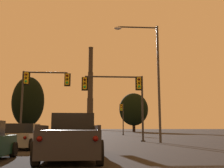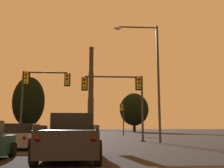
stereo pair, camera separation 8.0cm
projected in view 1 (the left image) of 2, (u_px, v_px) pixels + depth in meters
name	position (u px, v px, depth m)	size (l,w,h in m)	color
sedan_left_lane_front	(22.00, 137.00, 15.51)	(2.06, 4.74, 1.43)	gray
pickup_truck_center_lane_second	(72.00, 137.00, 10.70)	(2.38, 5.57, 1.82)	#232328
traffic_light_overhead_left	(38.00, 88.00, 24.21)	(4.54, 0.50, 6.40)	#2D2D30
traffic_light_overhead_right	(122.00, 91.00, 23.54)	(5.67, 0.50, 5.85)	#2D2D30
traffic_light_far_right	(122.00, 114.00, 44.16)	(0.78, 0.50, 5.27)	#2D2D30
street_lamp	(152.00, 70.00, 22.01)	(3.84, 0.36, 9.89)	#38383A
smokestack	(90.00, 97.00, 164.22)	(6.05, 6.05, 52.77)	#2B2722
treeline_far_left	(28.00, 102.00, 75.85)	(9.17, 8.26, 16.02)	black
treeline_center_left	(134.00, 109.00, 75.71)	(8.34, 7.50, 11.19)	black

